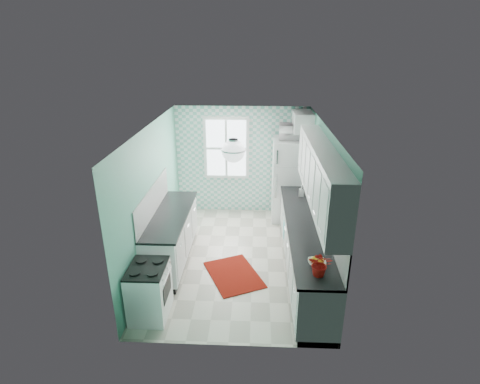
{
  "coord_description": "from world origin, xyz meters",
  "views": [
    {
      "loc": [
        0.34,
        -6.1,
        3.82
      ],
      "look_at": [
        0.05,
        0.25,
        1.25
      ],
      "focal_mm": 28.0,
      "sensor_mm": 36.0,
      "label": 1
    }
  ],
  "objects_px": {
    "fruit_bowl": "(317,263)",
    "microwave": "(293,132)",
    "potted_plant": "(320,264)",
    "stove": "(149,290)",
    "fridge": "(290,180)",
    "ceiling_light": "(233,151)",
    "sink": "(301,203)"
  },
  "relations": [
    {
      "from": "stove",
      "to": "fruit_bowl",
      "type": "height_order",
      "value": "fruit_bowl"
    },
    {
      "from": "potted_plant",
      "to": "stove",
      "type": "bearing_deg",
      "value": 173.94
    },
    {
      "from": "sink",
      "to": "fruit_bowl",
      "type": "distance_m",
      "value": 2.17
    },
    {
      "from": "sink",
      "to": "potted_plant",
      "type": "distance_m",
      "value": 2.42
    },
    {
      "from": "stove",
      "to": "fruit_bowl",
      "type": "bearing_deg",
      "value": -0.64
    },
    {
      "from": "ceiling_light",
      "to": "fruit_bowl",
      "type": "xyz_separation_m",
      "value": [
        1.2,
        -0.83,
        -1.35
      ]
    },
    {
      "from": "ceiling_light",
      "to": "fruit_bowl",
      "type": "distance_m",
      "value": 1.99
    },
    {
      "from": "fruit_bowl",
      "to": "potted_plant",
      "type": "xyz_separation_m",
      "value": [
        0.0,
        -0.25,
        0.14
      ]
    },
    {
      "from": "fruit_bowl",
      "to": "potted_plant",
      "type": "distance_m",
      "value": 0.29
    },
    {
      "from": "ceiling_light",
      "to": "stove",
      "type": "height_order",
      "value": "ceiling_light"
    },
    {
      "from": "fridge",
      "to": "ceiling_light",
      "type": "bearing_deg",
      "value": -109.81
    },
    {
      "from": "ceiling_light",
      "to": "fruit_bowl",
      "type": "relative_size",
      "value": 1.41
    },
    {
      "from": "stove",
      "to": "microwave",
      "type": "xyz_separation_m",
      "value": [
        2.31,
        3.44,
        1.6
      ]
    },
    {
      "from": "ceiling_light",
      "to": "potted_plant",
      "type": "distance_m",
      "value": 2.02
    },
    {
      "from": "fridge",
      "to": "potted_plant",
      "type": "relative_size",
      "value": 5.48
    },
    {
      "from": "fridge",
      "to": "potted_plant",
      "type": "distance_m",
      "value": 3.7
    },
    {
      "from": "ceiling_light",
      "to": "microwave",
      "type": "xyz_separation_m",
      "value": [
        1.11,
        2.62,
        -0.3
      ]
    },
    {
      "from": "fridge",
      "to": "fruit_bowl",
      "type": "distance_m",
      "value": 3.44
    },
    {
      "from": "stove",
      "to": "potted_plant",
      "type": "bearing_deg",
      "value": -6.58
    },
    {
      "from": "ceiling_light",
      "to": "potted_plant",
      "type": "height_order",
      "value": "ceiling_light"
    },
    {
      "from": "fridge",
      "to": "potted_plant",
      "type": "xyz_separation_m",
      "value": [
        0.09,
        -3.69,
        0.18
      ]
    },
    {
      "from": "ceiling_light",
      "to": "potted_plant",
      "type": "xyz_separation_m",
      "value": [
        1.2,
        -1.08,
        -1.21
      ]
    },
    {
      "from": "stove",
      "to": "microwave",
      "type": "bearing_deg",
      "value": 55.6
    },
    {
      "from": "stove",
      "to": "fruit_bowl",
      "type": "relative_size",
      "value": 3.24
    },
    {
      "from": "fridge",
      "to": "stove",
      "type": "xyz_separation_m",
      "value": [
        -2.31,
        -3.44,
        -0.51
      ]
    },
    {
      "from": "microwave",
      "to": "fridge",
      "type": "bearing_deg",
      "value": 57.29
    },
    {
      "from": "ceiling_light",
      "to": "microwave",
      "type": "relative_size",
      "value": 0.6
    },
    {
      "from": "potted_plant",
      "to": "microwave",
      "type": "bearing_deg",
      "value": 91.4
    },
    {
      "from": "sink",
      "to": "fridge",
      "type": "bearing_deg",
      "value": 92.36
    },
    {
      "from": "ceiling_light",
      "to": "stove",
      "type": "xyz_separation_m",
      "value": [
        -1.2,
        -0.82,
        -1.9
      ]
    },
    {
      "from": "stove",
      "to": "sink",
      "type": "bearing_deg",
      "value": 41.47
    },
    {
      "from": "fruit_bowl",
      "to": "microwave",
      "type": "xyz_separation_m",
      "value": [
        -0.09,
        3.44,
        1.05
      ]
    }
  ]
}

